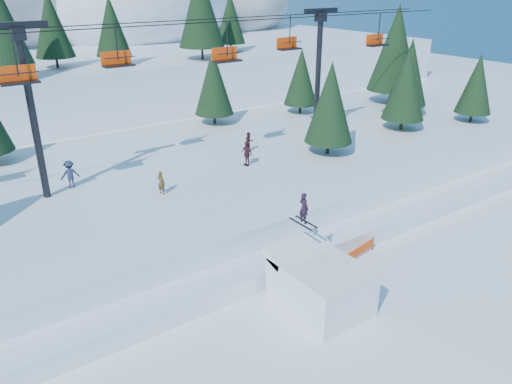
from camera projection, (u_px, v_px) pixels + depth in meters
ground at (361, 328)px, 23.09m from camera, size 160.00×160.00×0.00m
mid_shelf at (179, 183)px, 36.08m from camera, size 70.00×22.00×2.50m
berm at (260, 248)px, 28.87m from camera, size 70.00×6.00×1.10m
jump_kicker at (319, 283)px, 24.21m from camera, size 3.47×4.73×5.53m
chairlift at (193, 68)px, 33.76m from camera, size 46.00×3.21×10.28m
conifer_stand at (202, 96)px, 35.76m from camera, size 60.88×17.09×10.21m
distant_skiers at (164, 161)px, 34.24m from camera, size 34.96×7.06×1.82m
banner_near at (360, 251)px, 28.60m from camera, size 2.82×0.54×0.90m
banner_far at (388, 216)px, 32.79m from camera, size 2.77×0.77×0.90m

